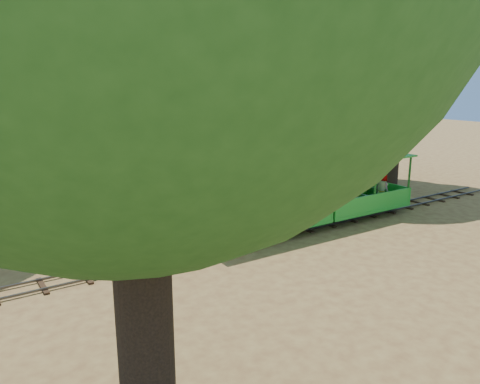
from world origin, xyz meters
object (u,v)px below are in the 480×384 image
carriage_rear (360,194)px  carriage_front (274,210)px  locomotive (174,204)px  fence (169,175)px

carriage_rear → carriage_front: bearing=-180.0°
carriage_rear → locomotive: bearing=179.5°
locomotive → fence: size_ratio=0.15×
fence → carriage_front: bearing=-91.4°
fence → carriage_rear: bearing=-65.5°
locomotive → carriage_front: bearing=-1.0°
locomotive → fence: 8.74m
locomotive → fence: locomotive is taller
carriage_rear → fence: 8.80m
carriage_front → carriage_rear: size_ratio=1.00×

